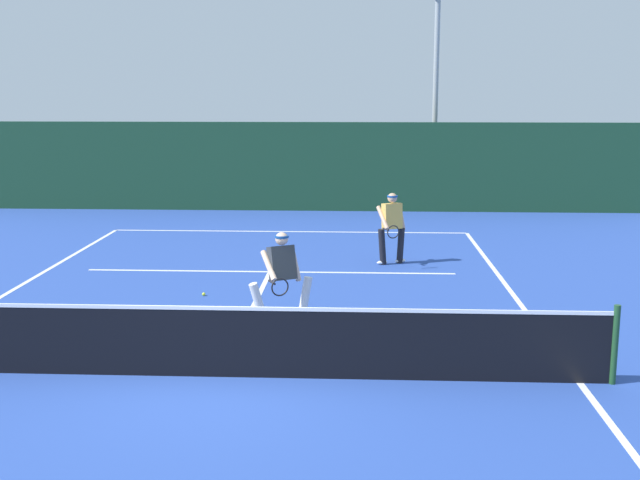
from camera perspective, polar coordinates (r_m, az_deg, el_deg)
ground_plane at (r=10.98m, az=-7.33°, el=-9.84°), size 80.00×80.00×0.00m
court_line_baseline_far at (r=21.70m, az=-2.23°, el=0.62°), size 9.76×0.10×0.01m
court_line_sideline_right at (r=11.23m, az=18.39°, el=-9.84°), size 0.10×22.33×0.01m
court_line_service at (r=16.95m, az=-3.65°, el=-2.32°), size 7.95×0.10×0.01m
court_line_centre at (r=13.98m, az=-5.06°, el=-5.21°), size 0.10×6.40×0.01m
tennis_net at (r=10.81m, az=-7.40°, el=-7.29°), size 10.69×0.09×1.09m
player_near at (r=12.86m, az=-2.79°, el=-2.59°), size 1.06×1.05×1.60m
player_far at (r=17.60m, az=5.25°, el=1.08°), size 0.72×0.94×1.61m
tennis_ball at (r=15.13m, az=-8.46°, el=-3.92°), size 0.07×0.07×0.07m
back_fence_windscreen at (r=25.32m, az=-1.50°, el=5.36°), size 21.92×0.12×2.85m
light_pole at (r=26.79m, az=8.45°, el=12.05°), size 0.55×0.44×7.25m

